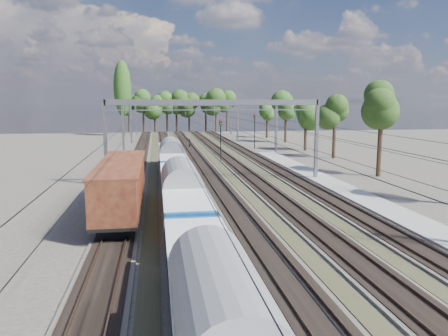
{
  "coord_description": "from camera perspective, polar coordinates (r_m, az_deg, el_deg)",
  "views": [
    {
      "loc": [
        -6.22,
        -16.62,
        8.81
      ],
      "look_at": [
        -0.21,
        22.17,
        2.8
      ],
      "focal_mm": 35.0,
      "sensor_mm": 36.0,
      "label": 1
    }
  ],
  "objects": [
    {
      "name": "freight_boxcar",
      "position": [
        34.8,
        -13.25,
        -2.04
      ],
      "size": [
        3.24,
        15.65,
        4.03
      ],
      "color": "black",
      "rests_on": "ground"
    },
    {
      "name": "tree_belt",
      "position": [
        107.2,
        -0.67,
        8.17
      ],
      "size": [
        39.49,
        99.32,
        11.52
      ],
      "color": "black",
      "rests_on": "ground"
    },
    {
      "name": "poplar",
      "position": [
        114.96,
        -13.14,
        10.02
      ],
      "size": [
        4.4,
        4.4,
        19.04
      ],
      "color": "black",
      "rests_on": "ground"
    },
    {
      "name": "platform",
      "position": [
        41.81,
        17.28,
        -3.65
      ],
      "size": [
        3.0,
        70.0,
        0.3
      ],
      "primitive_type": "cube",
      "color": "gray",
      "rests_on": "ground"
    },
    {
      "name": "worker",
      "position": [
        83.75,
        -4.46,
        3.22
      ],
      "size": [
        0.54,
        0.7,
        1.69
      ],
      "primitive_type": "imported",
      "rotation": [
        0.0,
        0.0,
        1.33
      ],
      "color": "black",
      "rests_on": "ground"
    },
    {
      "name": "ground",
      "position": [
        19.82,
        11.0,
        -17.87
      ],
      "size": [
        220.0,
        220.0,
        0.0
      ],
      "primitive_type": "plane",
      "color": "#47423A",
      "rests_on": "ground"
    },
    {
      "name": "track_bed",
      "position": [
        62.55,
        -3.01,
        0.69
      ],
      "size": [
        21.0,
        130.0,
        0.34
      ],
      "color": "#47423A",
      "rests_on": "ground"
    },
    {
      "name": "signal_far",
      "position": [
        81.34,
        4.03,
        5.35
      ],
      "size": [
        0.42,
        0.38,
        6.44
      ],
      "rotation": [
        0.0,
        0.0,
        0.09
      ],
      "color": "black",
      "rests_on": "ground"
    },
    {
      "name": "signal_near",
      "position": [
        63.95,
        -0.44,
        4.29
      ],
      "size": [
        0.38,
        0.35,
        6.14
      ],
      "rotation": [
        0.0,
        0.0,
        -0.01
      ],
      "color": "black",
      "rests_on": "ground"
    },
    {
      "name": "catenary",
      "position": [
        69.66,
        -3.43,
        6.71
      ],
      "size": [
        25.65,
        130.0,
        9.0
      ],
      "color": "slate",
      "rests_on": "ground"
    },
    {
      "name": "emu_train",
      "position": [
        32.43,
        -5.6,
        -2.58
      ],
      "size": [
        2.89,
        61.2,
        4.23
      ],
      "color": "black",
      "rests_on": "ground"
    }
  ]
}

